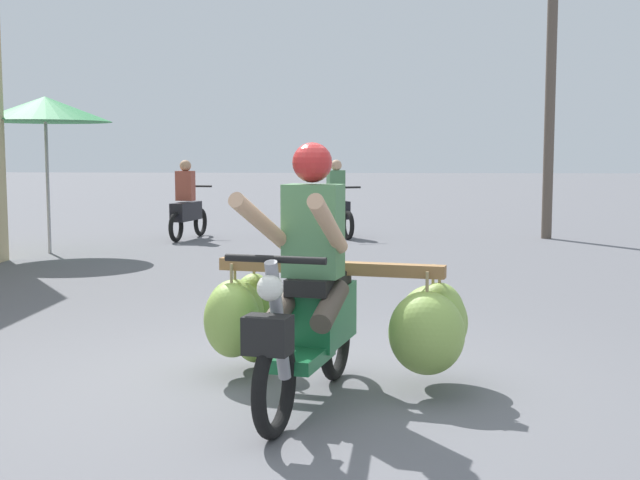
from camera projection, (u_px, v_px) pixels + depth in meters
ground_plane at (261, 392)px, 5.31m from camera, size 120.00×120.00×0.00m
motorbike_main_loaded at (332, 312)px, 5.33m from camera, size 1.84×1.95×1.58m
motorbike_distant_ahead_left at (187, 207)px, 14.64m from camera, size 0.55×1.61×1.40m
motorbike_distant_ahead_right at (337, 206)px, 15.17m from camera, size 0.76×1.54×1.40m
market_umbrella_near_shop at (45, 109)px, 12.46m from camera, size 1.97×1.97×2.36m
utility_pole at (552, 49)px, 14.53m from camera, size 0.18×0.18×6.67m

